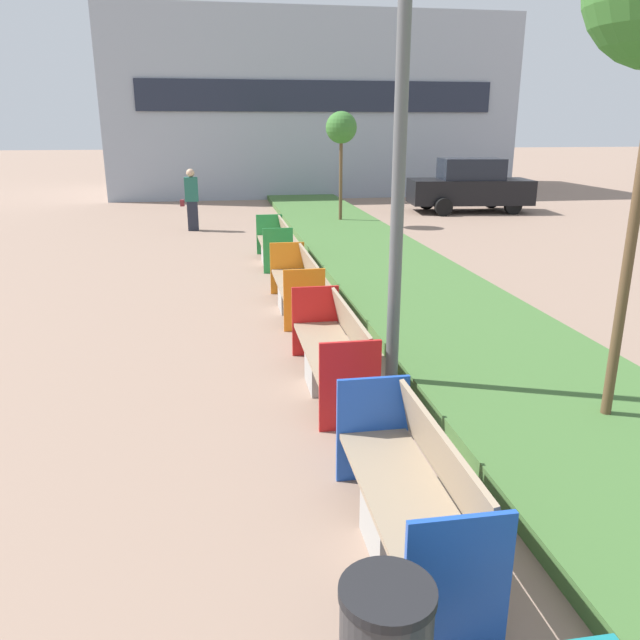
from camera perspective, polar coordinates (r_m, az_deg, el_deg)
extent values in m
cube|color=#426B33|center=(10.08, 11.48, 0.56)|extent=(2.80, 120.00, 0.18)
cube|color=#939EAD|center=(31.02, -1.46, 18.74)|extent=(17.18, 8.83, 7.42)
cube|color=#1E2333|center=(26.62, -0.04, 19.79)|extent=(14.43, 0.08, 1.20)
cube|color=#9E9B96|center=(4.74, 7.73, -18.01)|extent=(0.52, 0.60, 0.42)
cube|color=gray|center=(4.61, 7.85, -15.67)|extent=(0.58, 1.91, 0.05)
cube|color=gray|center=(4.55, 11.31, -12.45)|extent=(0.14, 1.83, 0.48)
cube|color=blue|center=(3.85, 12.44, -22.91)|extent=(0.62, 0.04, 0.94)
cube|color=blue|center=(5.40, 4.81, -9.88)|extent=(0.62, 0.04, 0.94)
cube|color=#9E9B96|center=(7.31, 0.92, -4.60)|extent=(0.52, 0.60, 0.42)
cube|color=gray|center=(7.23, 0.93, -2.91)|extent=(0.58, 2.15, 0.05)
cube|color=gray|center=(7.19, 3.06, -0.82)|extent=(0.14, 2.07, 0.48)
cube|color=red|center=(6.21, 2.75, -6.07)|extent=(0.62, 0.04, 0.94)
cube|color=red|center=(8.24, -0.43, -0.09)|extent=(0.62, 0.04, 0.94)
cube|color=#9E9B96|center=(10.35, -2.28, 2.03)|extent=(0.52, 0.60, 0.42)
cube|color=gray|center=(10.30, -2.30, 3.27)|extent=(0.58, 2.18, 0.05)
cube|color=gray|center=(10.27, -0.82, 4.75)|extent=(0.14, 2.09, 0.48)
cube|color=orange|center=(9.23, -1.44, 1.82)|extent=(0.62, 0.04, 0.94)
cube|color=orange|center=(11.36, -3.00, 4.76)|extent=(0.62, 0.04, 0.94)
cube|color=#9E9B96|center=(14.05, -4.25, 6.08)|extent=(0.52, 0.60, 0.42)
cube|color=gray|center=(14.01, -4.27, 7.00)|extent=(0.58, 2.04, 0.05)
cube|color=gray|center=(13.99, -3.18, 8.10)|extent=(0.14, 1.95, 0.48)
cube|color=#238C3D|center=(12.99, -3.85, 6.34)|extent=(0.62, 0.04, 0.94)
cube|color=#238C3D|center=(15.02, -4.64, 7.82)|extent=(0.62, 0.04, 0.94)
cylinder|color=black|center=(3.12, 6.20, -23.55)|extent=(0.46, 0.46, 0.05)
cylinder|color=#56595B|center=(6.71, 7.78, 26.68)|extent=(0.14, 0.14, 8.09)
cylinder|color=brown|center=(6.48, 26.48, 5.81)|extent=(0.10, 0.10, 3.69)
cylinder|color=brown|center=(19.34, 1.91, 12.52)|extent=(0.10, 0.10, 2.64)
sphere|color=#38702D|center=(19.27, 1.96, 17.19)|extent=(0.92, 0.92, 0.92)
cube|color=#232633|center=(18.82, -11.54, 9.31)|extent=(0.30, 0.22, 0.85)
cube|color=#236051|center=(18.74, -11.69, 11.63)|extent=(0.38, 0.24, 0.69)
sphere|color=tan|center=(18.70, -11.77, 13.03)|extent=(0.23, 0.23, 0.23)
cube|color=maroon|center=(18.79, -12.48, 10.41)|extent=(0.12, 0.20, 0.18)
cube|color=black|center=(23.17, 13.50, 11.37)|extent=(4.38, 2.24, 0.84)
cube|color=black|center=(23.10, 13.63, 13.29)|extent=(2.27, 1.78, 0.72)
cylinder|color=black|center=(22.92, 17.24, 9.95)|extent=(0.60, 0.20, 0.60)
cylinder|color=black|center=(24.53, 15.38, 10.55)|extent=(0.60, 0.20, 0.60)
cylinder|color=black|center=(21.92, 11.23, 10.09)|extent=(0.60, 0.20, 0.60)
cylinder|color=black|center=(23.60, 9.71, 10.66)|extent=(0.60, 0.20, 0.60)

